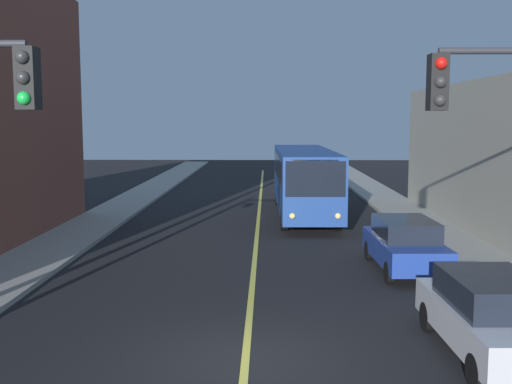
% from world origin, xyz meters
% --- Properties ---
extents(ground_plane, '(120.00, 120.00, 0.00)m').
position_xyz_m(ground_plane, '(0.00, 0.00, 0.00)').
color(ground_plane, black).
extents(sidewalk_left, '(2.50, 90.00, 0.15)m').
position_xyz_m(sidewalk_left, '(-7.25, 10.00, 0.07)').
color(sidewalk_left, gray).
rests_on(sidewalk_left, ground).
extents(sidewalk_right, '(2.50, 90.00, 0.15)m').
position_xyz_m(sidewalk_right, '(7.25, 10.00, 0.07)').
color(sidewalk_right, gray).
rests_on(sidewalk_right, ground).
extents(lane_stripe_center, '(0.16, 60.00, 0.01)m').
position_xyz_m(lane_stripe_center, '(0.00, 15.00, 0.01)').
color(lane_stripe_center, '#D8CC4C').
rests_on(lane_stripe_center, ground).
extents(city_bus, '(2.73, 12.19, 3.20)m').
position_xyz_m(city_bus, '(2.20, 18.42, 1.82)').
color(city_bus, navy).
rests_on(city_bus, ground).
extents(parked_car_silver, '(1.90, 4.44, 1.62)m').
position_xyz_m(parked_car_silver, '(4.81, 0.37, 0.84)').
color(parked_car_silver, '#B7B7BC').
rests_on(parked_car_silver, ground).
extents(parked_car_blue, '(1.93, 4.45, 1.62)m').
position_xyz_m(parked_car_blue, '(4.66, 7.29, 0.84)').
color(parked_car_blue, navy).
rests_on(parked_car_blue, ground).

